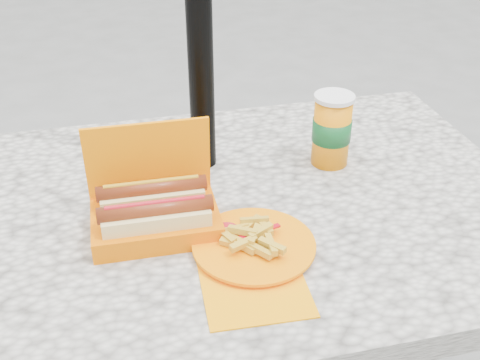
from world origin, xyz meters
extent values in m
cube|color=beige|center=(0.00, 0.00, 0.72)|extent=(1.20, 0.80, 0.05)
cylinder|color=black|center=(-0.50, 0.30, 0.35)|extent=(0.07, 0.07, 0.70)
cylinder|color=black|center=(0.50, 0.30, 0.35)|extent=(0.07, 0.07, 0.70)
cube|color=#FF8100|center=(-0.13, -0.06, 0.77)|extent=(0.22, 0.15, 0.04)
cube|color=#FF8100|center=(-0.13, 0.01, 0.86)|extent=(0.22, 0.02, 0.14)
cube|color=#F9E091|center=(-0.13, -0.09, 0.79)|extent=(0.18, 0.05, 0.05)
cylinder|color=maroon|center=(-0.13, -0.09, 0.82)|extent=(0.19, 0.03, 0.03)
cylinder|color=#B5121D|center=(-0.13, -0.09, 0.83)|extent=(0.17, 0.01, 0.01)
cube|color=#F9E091|center=(-0.13, -0.02, 0.79)|extent=(0.18, 0.05, 0.05)
cylinder|color=maroon|center=(-0.13, -0.02, 0.82)|extent=(0.19, 0.03, 0.03)
cylinder|color=#C08A14|center=(-0.13, -0.02, 0.83)|extent=(0.17, 0.01, 0.01)
cube|color=#FF9803|center=(0.00, -0.24, 0.75)|extent=(0.17, 0.17, 0.00)
cylinder|color=#FF8100|center=(0.03, -0.15, 0.76)|extent=(0.20, 0.20, 0.01)
cylinder|color=#FF8100|center=(0.03, -0.15, 0.76)|extent=(0.21, 0.21, 0.01)
cube|color=gold|center=(0.03, -0.18, 0.77)|extent=(0.04, 0.05, 0.01)
cube|color=gold|center=(0.01, -0.14, 0.79)|extent=(0.05, 0.04, 0.01)
cube|color=gold|center=(-0.02, -0.13, 0.78)|extent=(0.03, 0.05, 0.01)
cube|color=gold|center=(-0.01, -0.15, 0.77)|extent=(0.05, 0.04, 0.01)
cube|color=gold|center=(0.05, -0.17, 0.77)|extent=(0.02, 0.05, 0.01)
cube|color=gold|center=(0.05, -0.18, 0.78)|extent=(0.01, 0.05, 0.01)
cube|color=gold|center=(-0.01, -0.14, 0.78)|extent=(0.04, 0.05, 0.01)
cube|color=gold|center=(0.00, -0.17, 0.78)|extent=(0.05, 0.03, 0.01)
cube|color=gold|center=(0.04, -0.14, 0.78)|extent=(0.05, 0.03, 0.01)
cube|color=gold|center=(0.00, -0.12, 0.78)|extent=(0.05, 0.02, 0.01)
cube|color=gold|center=(0.05, -0.18, 0.78)|extent=(0.04, 0.05, 0.01)
cube|color=gold|center=(0.01, -0.16, 0.77)|extent=(0.04, 0.05, 0.01)
cube|color=gold|center=(0.03, -0.11, 0.78)|extent=(0.05, 0.04, 0.01)
cube|color=gold|center=(0.01, -0.15, 0.77)|extent=(0.05, 0.03, 0.01)
cube|color=gold|center=(0.03, -0.15, 0.78)|extent=(0.04, 0.05, 0.01)
cube|color=gold|center=(0.04, -0.11, 0.78)|extent=(0.05, 0.02, 0.01)
cube|color=gold|center=(0.05, -0.12, 0.78)|extent=(0.02, 0.05, 0.01)
ellipsoid|color=#B5121D|center=(-0.01, -0.11, 0.77)|extent=(0.04, 0.04, 0.01)
cube|color=#B70915|center=(0.04, -0.14, 0.78)|extent=(0.09, 0.03, 0.00)
cylinder|color=orange|center=(0.26, 0.10, 0.82)|extent=(0.08, 0.08, 0.14)
cylinder|color=#105322|center=(0.26, 0.10, 0.83)|extent=(0.08, 0.08, 0.05)
cylinder|color=white|center=(0.26, 0.10, 0.90)|extent=(0.08, 0.08, 0.01)
camera|label=1|loc=(-0.18, -0.92, 1.39)|focal=45.00mm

